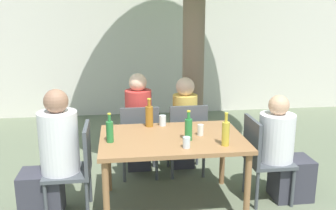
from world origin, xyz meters
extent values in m
plane|color=#667056|center=(0.00, 0.00, 0.00)|extent=(30.00, 30.00, 0.00)
cube|color=silver|center=(0.00, 3.63, 1.40)|extent=(10.00, 0.08, 2.80)
cylinder|color=#7A6651|center=(0.47, 1.34, 1.17)|extent=(0.28, 0.28, 2.34)
cube|color=#996B42|center=(0.00, 0.00, 0.73)|extent=(1.42, 0.97, 0.04)
cylinder|color=#996B42|center=(-0.65, -0.43, 0.35)|extent=(0.06, 0.06, 0.71)
cylinder|color=#996B42|center=(0.65, -0.43, 0.35)|extent=(0.06, 0.06, 0.71)
cylinder|color=#996B42|center=(-0.65, 0.43, 0.35)|extent=(0.06, 0.06, 0.71)
cylinder|color=#996B42|center=(0.65, 0.43, 0.35)|extent=(0.06, 0.06, 0.71)
cube|color=#474C51|center=(-1.03, 0.00, 0.43)|extent=(0.44, 0.44, 0.04)
cube|color=#474C51|center=(-0.83, 0.00, 0.67)|extent=(0.04, 0.44, 0.45)
cylinder|color=#474C51|center=(-1.22, 0.19, 0.21)|extent=(0.04, 0.04, 0.41)
cylinder|color=#474C51|center=(-1.22, -0.19, 0.21)|extent=(0.04, 0.04, 0.41)
cylinder|color=#474C51|center=(-0.84, 0.19, 0.21)|extent=(0.04, 0.04, 0.41)
cylinder|color=#474C51|center=(-0.84, -0.19, 0.21)|extent=(0.04, 0.04, 0.41)
cube|color=#474C51|center=(1.03, 0.00, 0.43)|extent=(0.44, 0.44, 0.04)
cube|color=#474C51|center=(0.83, 0.00, 0.67)|extent=(0.04, 0.44, 0.45)
cylinder|color=#474C51|center=(1.22, -0.19, 0.21)|extent=(0.04, 0.04, 0.41)
cylinder|color=#474C51|center=(1.22, 0.19, 0.21)|extent=(0.04, 0.04, 0.41)
cylinder|color=#474C51|center=(0.84, -0.19, 0.21)|extent=(0.04, 0.04, 0.41)
cylinder|color=#474C51|center=(0.84, 0.19, 0.21)|extent=(0.04, 0.04, 0.41)
cube|color=#474C51|center=(-0.28, 0.81, 0.43)|extent=(0.44, 0.44, 0.04)
cube|color=#474C51|center=(-0.28, 0.61, 0.67)|extent=(0.44, 0.04, 0.45)
cylinder|color=#474C51|center=(-0.09, 1.00, 0.21)|extent=(0.04, 0.04, 0.41)
cylinder|color=#474C51|center=(-0.47, 1.00, 0.21)|extent=(0.04, 0.04, 0.41)
cylinder|color=#474C51|center=(-0.09, 0.62, 0.21)|extent=(0.04, 0.04, 0.41)
cylinder|color=#474C51|center=(-0.47, 0.62, 0.21)|extent=(0.04, 0.04, 0.41)
cube|color=#474C51|center=(0.28, 0.81, 0.43)|extent=(0.44, 0.44, 0.04)
cube|color=#474C51|center=(0.28, 0.61, 0.67)|extent=(0.44, 0.04, 0.45)
cylinder|color=#474C51|center=(0.47, 1.00, 0.21)|extent=(0.04, 0.04, 0.41)
cylinder|color=#474C51|center=(0.09, 1.00, 0.21)|extent=(0.04, 0.04, 0.41)
cylinder|color=#474C51|center=(0.47, 0.62, 0.21)|extent=(0.04, 0.04, 0.41)
cylinder|color=#474C51|center=(0.09, 0.62, 0.21)|extent=(0.04, 0.04, 0.41)
cube|color=#383842|center=(-1.29, 0.00, 0.22)|extent=(0.40, 0.33, 0.45)
cylinder|color=white|center=(-1.09, 0.00, 0.75)|extent=(0.37, 0.37, 0.59)
sphere|color=#936B51|center=(-1.09, 0.00, 1.15)|extent=(0.23, 0.23, 0.23)
cube|color=#383842|center=(1.29, 0.00, 0.22)|extent=(0.40, 0.33, 0.45)
cylinder|color=white|center=(1.09, 0.00, 0.70)|extent=(0.36, 0.36, 0.49)
sphere|color=tan|center=(1.09, 0.00, 1.03)|extent=(0.21, 0.21, 0.21)
cube|color=#383842|center=(-0.28, 1.07, 0.22)|extent=(0.29, 0.40, 0.45)
cylinder|color=#C63833|center=(-0.28, 0.87, 0.75)|extent=(0.32, 0.32, 0.60)
sphere|color=beige|center=(-0.28, 0.87, 1.14)|extent=(0.21, 0.21, 0.21)
cube|color=#383842|center=(0.28, 1.07, 0.22)|extent=(0.27, 0.40, 0.45)
cylinder|color=gold|center=(0.28, 0.87, 0.71)|extent=(0.30, 0.30, 0.52)
sphere|color=beige|center=(0.28, 0.87, 1.07)|extent=(0.22, 0.22, 0.22)
cylinder|color=#287A38|center=(0.14, -0.11, 0.85)|extent=(0.07, 0.07, 0.21)
cylinder|color=#287A38|center=(0.14, -0.11, 0.99)|extent=(0.03, 0.03, 0.07)
cylinder|color=gold|center=(0.14, -0.11, 1.04)|extent=(0.03, 0.03, 0.01)
cylinder|color=#9E661E|center=(-0.19, 0.37, 0.86)|extent=(0.08, 0.08, 0.22)
cylinder|color=#9E661E|center=(-0.19, 0.37, 1.01)|extent=(0.03, 0.03, 0.08)
cylinder|color=gold|center=(-0.19, 0.37, 1.05)|extent=(0.04, 0.04, 0.01)
cylinder|color=#287A38|center=(-0.60, -0.07, 0.85)|extent=(0.07, 0.07, 0.20)
cylinder|color=#287A38|center=(-0.60, -0.07, 0.98)|extent=(0.03, 0.03, 0.07)
cylinder|color=gold|center=(-0.60, -0.07, 1.03)|extent=(0.03, 0.03, 0.01)
cylinder|color=gold|center=(0.46, -0.30, 0.86)|extent=(0.07, 0.07, 0.22)
cylinder|color=gold|center=(0.46, -0.30, 1.01)|extent=(0.03, 0.03, 0.08)
cylinder|color=gold|center=(0.46, -0.30, 1.06)|extent=(0.03, 0.03, 0.01)
cylinder|color=silver|center=(0.09, -0.32, 0.80)|extent=(0.07, 0.07, 0.10)
cylinder|color=silver|center=(-0.05, 0.38, 0.81)|extent=(0.07, 0.07, 0.11)
cylinder|color=silver|center=(0.29, 0.01, 0.80)|extent=(0.06, 0.06, 0.11)
camera|label=1|loc=(-0.50, -3.47, 1.97)|focal=40.00mm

